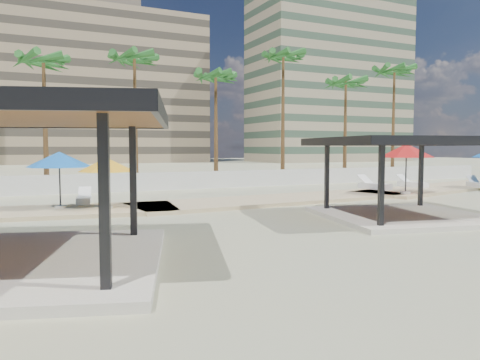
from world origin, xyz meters
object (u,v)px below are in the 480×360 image
object	(u,v)px
lounger_a	(84,199)
lounger_c	(412,184)
lounger_d	(477,184)
lounger_b	(374,186)
pavilion_west	(3,172)
umbrella_c	(406,151)
pavilion_central	(404,170)

from	to	relation	value
lounger_a	lounger_c	distance (m)	21.56
lounger_a	lounger_d	bearing A→B (deg)	-84.03
lounger_d	lounger_a	bearing A→B (deg)	111.36
lounger_b	lounger_d	size ratio (longest dim) A/B	1.16
lounger_d	pavilion_west	bearing A→B (deg)	133.80
umbrella_c	lounger_d	size ratio (longest dim) A/B	2.01
pavilion_central	lounger_d	distance (m)	16.23
umbrella_c	lounger_c	xyz separation A→B (m)	(4.02, 3.45, -2.31)
pavilion_west	lounger_a	xyz separation A→B (m)	(3.15, 11.30, -1.94)
pavilion_central	pavilion_west	xyz separation A→B (m)	(-14.37, -1.80, 0.34)
pavilion_central	lounger_c	world-z (taller)	pavilion_central
lounger_a	lounger_d	distance (m)	25.51
lounger_b	lounger_c	distance (m)	3.53
pavilion_west	lounger_a	size ratio (longest dim) A/B	4.76
pavilion_west	lounger_c	bearing A→B (deg)	42.83
pavilion_west	lounger_c	world-z (taller)	pavilion_west
pavilion_west	umbrella_c	xyz separation A→B (m)	(20.68, 8.03, 0.39)
pavilion_west	lounger_b	size ratio (longest dim) A/B	3.91
lounger_d	umbrella_c	bearing A→B (deg)	125.68
lounger_b	lounger_d	xyz separation A→B (m)	(7.41, -1.81, -0.03)
lounger_c	lounger_d	xyz separation A→B (m)	(3.89, -2.03, -0.01)
pavilion_central	lounger_b	size ratio (longest dim) A/B	3.15
pavilion_west	lounger_d	xyz separation A→B (m)	(28.60, 9.45, -1.93)
lounger_b	pavilion_central	bearing A→B (deg)	136.84
lounger_b	lounger_d	world-z (taller)	lounger_b
lounger_b	lounger_d	distance (m)	7.63
pavilion_central	lounger_a	xyz separation A→B (m)	(-11.23, 9.50, -1.60)
pavilion_west	lounger_b	xyz separation A→B (m)	(21.18, 11.27, -1.90)
pavilion_west	lounger_c	xyz separation A→B (m)	(24.71, 11.48, -1.92)
pavilion_central	lounger_a	bearing A→B (deg)	152.34
pavilion_central	umbrella_c	world-z (taller)	pavilion_central
pavilion_central	lounger_b	xyz separation A→B (m)	(6.81, 9.47, -1.56)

